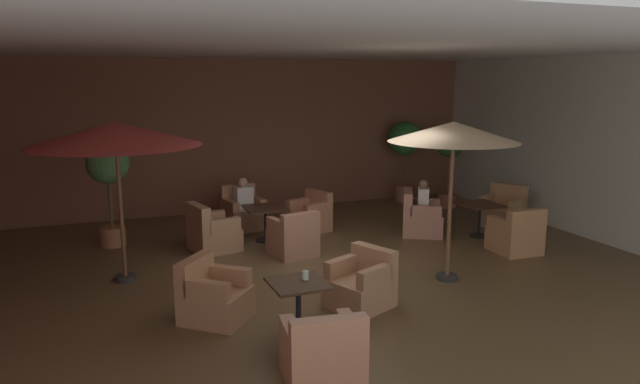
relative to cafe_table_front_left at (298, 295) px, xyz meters
The scene contains 25 objects.
ground_plane 2.13m from the cafe_table_front_left, 56.76° to the left, with size 11.23×10.31×0.02m, color brown.
wall_back_brick 7.05m from the cafe_table_front_left, 80.60° to the left, with size 11.23×0.08×3.53m, color brown.
wall_right_plain 7.05m from the cafe_table_front_left, 14.44° to the left, with size 0.08×10.31×3.53m, color silver.
ceiling_slab 3.70m from the cafe_table_front_left, 56.76° to the left, with size 11.23×10.31×0.06m, color silver.
cafe_table_front_left is the anchor object (origin of this frame).
armchair_front_left_north 1.20m from the cafe_table_front_left, 24.44° to the left, with size 1.00×0.97×0.79m.
armchair_front_left_east 1.20m from the cafe_table_front_left, 139.76° to the left, with size 1.06×1.05×0.81m.
armchair_front_left_south 1.20m from the cafe_table_front_left, 96.47° to the right, with size 0.86×0.82×0.81m.
cafe_table_front_right 5.57m from the cafe_table_front_left, 31.29° to the left, with size 0.75×0.75×0.66m.
armchair_front_right_north 5.10m from the cafe_table_front_left, 42.63° to the left, with size 1.07×1.09×0.89m.
armchair_front_right_east 5.03m from the cafe_table_front_left, 20.29° to the left, with size 0.76×0.79×0.85m.
armchair_front_right_south 6.72m from the cafe_table_front_left, 30.81° to the left, with size 1.05×1.05×0.86m.
cafe_table_mid_center 4.15m from the cafe_table_front_left, 80.14° to the left, with size 0.78×0.78×0.66m.
armchair_mid_center_north 5.22m from the cafe_table_front_left, 84.32° to the left, with size 0.88×0.91×0.89m.
armchair_mid_center_east 3.85m from the cafe_table_front_left, 95.64° to the left, with size 0.95×0.94×0.88m.
armchair_mid_center_south 3.15m from the cafe_table_front_left, 72.99° to the left, with size 0.84×0.85×0.82m.
armchair_mid_center_west 4.80m from the cafe_table_front_left, 68.61° to the left, with size 0.91×0.92×0.81m.
patio_umbrella_tall_red 3.45m from the cafe_table_front_left, 19.51° to the left, with size 1.95×1.95×2.46m.
patio_umbrella_center_beige 3.79m from the cafe_table_front_left, 125.28° to the left, with size 2.54×2.54×2.46m.
potted_tree_left_corner 7.79m from the cafe_table_front_left, 43.54° to the left, with size 0.70×0.70×1.94m.
potted_tree_mid_left 8.05m from the cafe_table_front_left, 51.84° to the left, with size 0.84×0.84×2.04m.
potted_tree_mid_right 5.29m from the cafe_table_front_left, 113.38° to the left, with size 0.77×0.77×1.96m.
patron_blue_shirt 5.12m from the cafe_table_front_left, 42.14° to the left, with size 0.35×0.40×0.67m.
patron_by_window 5.18m from the cafe_table_front_left, 84.18° to the left, with size 0.40×0.32×0.62m.
iced_drink_cup 0.26m from the cafe_table_front_left, 27.93° to the left, with size 0.08×0.08×0.11m, color white.
Camera 1 is at (-3.21, -7.95, 3.10)m, focal length 31.90 mm.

